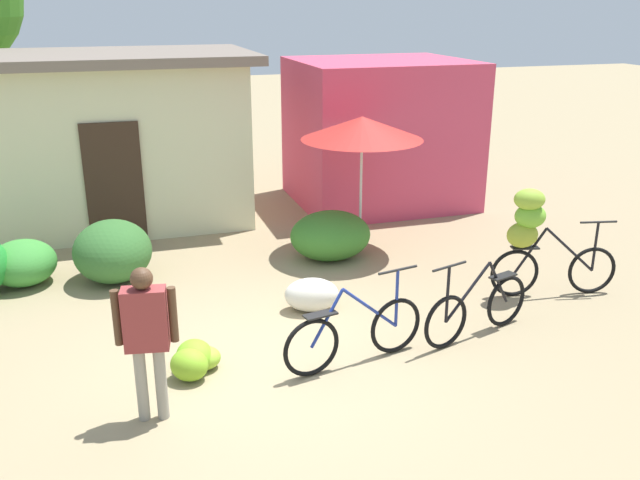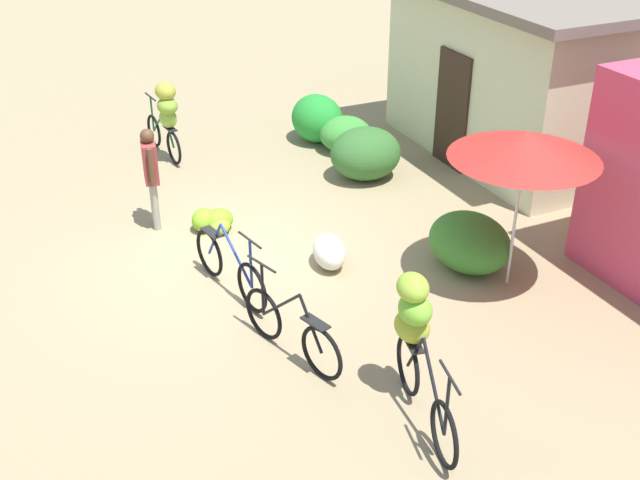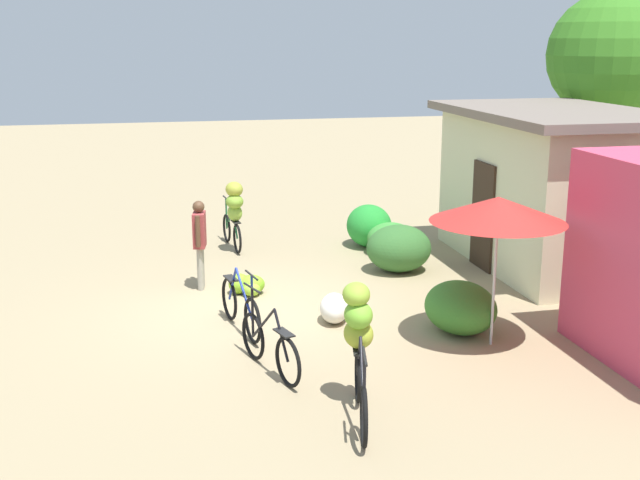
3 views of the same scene
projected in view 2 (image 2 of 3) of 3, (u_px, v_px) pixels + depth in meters
ground_plane at (234, 257)px, 11.03m from camera, size 60.00×60.00×0.00m
building_low at (521, 72)px, 13.67m from camera, size 5.06×3.22×2.96m
hedge_bush_front_left at (317, 118)px, 14.67m from camera, size 1.09×0.92×0.88m
hedge_bush_front_right at (345, 134)px, 14.29m from camera, size 0.92×0.95×0.64m
hedge_bush_mid at (365, 154)px, 13.18m from camera, size 1.09×1.21×0.88m
hedge_bush_by_door at (470, 242)px, 10.63m from camera, size 1.25×1.03×0.75m
market_umbrella at (525, 145)px, 9.49m from camera, size 1.87×1.87×2.14m
bicycle_leftmost at (166, 113)px, 13.63m from camera, size 1.56×0.39×1.44m
bicycle_near_pile at (230, 268)px, 10.07m from camera, size 1.71×0.39×1.02m
bicycle_center_loaded at (291, 330)px, 8.87m from camera, size 1.61×0.54×1.02m
bicycle_by_shop at (417, 333)px, 7.90m from camera, size 1.72×0.48×1.51m
banana_pile_on_ground at (213, 221)px, 11.64m from camera, size 0.63×0.69×0.34m
produce_sack at (329, 252)px, 10.72m from camera, size 0.78×0.59×0.44m
person_vendor at (151, 169)px, 11.38m from camera, size 0.57×0.26×1.55m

